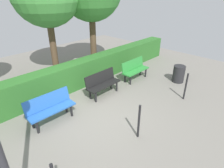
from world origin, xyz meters
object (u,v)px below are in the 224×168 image
(bench_green, at_px, (135,69))
(bench_black, at_px, (102,83))
(bench_blue, at_px, (50,107))
(trash_bin, at_px, (179,74))

(bench_green, distance_m, bench_black, 1.88)
(bench_blue, distance_m, trash_bin, 5.33)
(bench_green, distance_m, bench_blue, 4.04)
(bench_green, relative_size, bench_black, 0.98)
(bench_black, height_order, bench_blue, same)
(bench_black, height_order, trash_bin, bench_black)
(bench_green, height_order, trash_bin, bench_green)
(bench_blue, bearing_deg, bench_black, -177.03)
(bench_black, bearing_deg, bench_blue, 1.34)
(bench_black, relative_size, trash_bin, 1.96)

